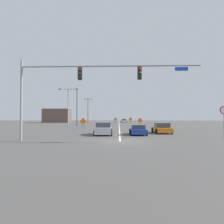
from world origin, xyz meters
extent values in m
plane|color=#4C4947|center=(0.00, 0.00, 0.00)|extent=(188.19, 188.19, 0.00)
cube|color=white|center=(0.00, 52.27, 0.00)|extent=(0.16, 104.55, 0.01)
cylinder|color=gray|center=(-8.57, 0.00, 3.54)|extent=(0.20, 0.20, 7.09)
cylinder|color=gray|center=(-0.89, 0.00, 6.46)|extent=(15.35, 0.14, 0.14)
cube|color=black|center=(-3.45, 0.00, 5.81)|extent=(0.34, 0.32, 1.05)
sphere|color=red|center=(-3.45, -0.17, 6.16)|extent=(0.22, 0.22, 0.22)
sphere|color=#3C3106|center=(-3.45, -0.17, 5.81)|extent=(0.22, 0.22, 0.22)
sphere|color=black|center=(-3.45, -0.17, 5.46)|extent=(0.22, 0.22, 0.22)
cube|color=black|center=(1.67, 0.00, 5.81)|extent=(0.34, 0.32, 1.05)
sphere|color=red|center=(1.67, -0.17, 6.16)|extent=(0.22, 0.22, 0.22)
sphere|color=#3C3106|center=(1.67, -0.17, 5.81)|extent=(0.22, 0.22, 0.22)
sphere|color=black|center=(1.67, -0.17, 5.46)|extent=(0.22, 0.22, 0.22)
cube|color=#1447B7|center=(5.22, 0.00, 6.17)|extent=(1.10, 0.03, 0.32)
cylinder|color=gray|center=(9.80, 2.12, 1.17)|extent=(0.07, 0.07, 2.35)
cylinder|color=#B20F14|center=(9.80, 2.12, 2.73)|extent=(0.76, 0.03, 0.76)
cylinder|color=white|center=(9.80, 2.10, 2.73)|extent=(0.61, 0.01, 0.61)
cylinder|color=gray|center=(-9.57, 20.05, 3.72)|extent=(0.16, 0.16, 7.44)
cylinder|color=gray|center=(-10.37, 20.05, 7.29)|extent=(1.60, 0.08, 0.08)
cube|color=#262628|center=(-11.17, 20.05, 7.29)|extent=(0.44, 0.24, 0.14)
cylinder|color=gray|center=(-8.77, 20.05, 7.29)|extent=(1.60, 0.08, 0.08)
cube|color=#262628|center=(-7.97, 20.05, 7.29)|extent=(0.44, 0.24, 0.14)
cylinder|color=black|center=(-10.15, 30.65, 4.45)|extent=(0.16, 0.16, 8.90)
cylinder|color=black|center=(-10.89, 30.65, 8.75)|extent=(1.48, 0.08, 0.08)
cube|color=#262628|center=(-11.63, 30.65, 8.75)|extent=(0.44, 0.24, 0.14)
cylinder|color=black|center=(-10.51, 50.10, 4.10)|extent=(0.16, 0.16, 8.20)
cylinder|color=black|center=(-11.14, 50.10, 8.05)|extent=(1.26, 0.08, 0.08)
cube|color=#262628|center=(-11.77, 50.10, 8.05)|extent=(0.44, 0.24, 0.14)
cylinder|color=black|center=(-9.88, 50.10, 8.05)|extent=(1.26, 0.08, 0.08)
cube|color=#262628|center=(-9.25, 50.10, 8.05)|extent=(0.44, 0.24, 0.14)
cube|color=orange|center=(3.58, 46.50, 1.33)|extent=(1.24, 0.22, 1.25)
cylinder|color=black|center=(3.34, 46.53, 0.34)|extent=(0.05, 0.05, 0.69)
cylinder|color=black|center=(3.82, 46.46, 0.34)|extent=(0.05, 0.05, 0.69)
cube|color=orange|center=(4.42, 25.46, 1.32)|extent=(1.13, 0.19, 1.14)
cylinder|color=black|center=(4.20, 25.49, 0.37)|extent=(0.05, 0.05, 0.73)
cylinder|color=black|center=(4.64, 25.43, 0.37)|extent=(0.05, 0.05, 0.73)
cube|color=orange|center=(-1.09, 41.38, 1.37)|extent=(1.10, 0.05, 1.10)
cylinder|color=black|center=(-1.31, 41.38, 0.40)|extent=(0.05, 0.05, 0.80)
cylinder|color=black|center=(-0.88, 41.37, 0.40)|extent=(0.05, 0.05, 0.80)
cube|color=orange|center=(-6.46, 18.45, 1.30)|extent=(1.23, 0.23, 1.24)
cylinder|color=black|center=(-6.70, 18.49, 0.33)|extent=(0.05, 0.05, 0.66)
cylinder|color=black|center=(-6.23, 18.41, 0.33)|extent=(0.05, 0.05, 0.66)
cube|color=#B7BABF|center=(-1.89, 6.24, 0.53)|extent=(1.97, 4.09, 0.73)
cube|color=#333D47|center=(-1.90, 6.44, 1.17)|extent=(1.73, 2.43, 0.55)
cylinder|color=black|center=(-2.76, 4.80, 0.32)|extent=(0.24, 0.65, 0.64)
cylinder|color=black|center=(-0.93, 4.87, 0.32)|extent=(0.24, 0.65, 0.64)
cylinder|color=black|center=(-2.86, 7.62, 0.32)|extent=(0.24, 0.65, 0.64)
cylinder|color=black|center=(-1.03, 7.68, 0.32)|extent=(0.24, 0.65, 0.64)
cube|color=#1E389E|center=(2.13, 6.53, 0.44)|extent=(1.78, 3.90, 0.56)
cube|color=#333D47|center=(2.13, 6.34, 0.95)|extent=(1.57, 1.93, 0.45)
cylinder|color=black|center=(3.01, 7.87, 0.32)|extent=(0.23, 0.64, 0.64)
cylinder|color=black|center=(1.31, 7.90, 0.32)|extent=(0.23, 0.64, 0.64)
cylinder|color=black|center=(2.96, 5.16, 0.32)|extent=(0.23, 0.64, 0.64)
cylinder|color=black|center=(1.25, 5.19, 0.32)|extent=(0.23, 0.64, 0.64)
cube|color=orange|center=(5.39, 8.84, 0.45)|extent=(1.90, 3.96, 0.57)
cube|color=#333D47|center=(5.40, 8.64, 1.03)|extent=(1.69, 1.85, 0.59)
cylinder|color=black|center=(6.31, 10.23, 0.32)|extent=(0.23, 0.64, 0.64)
cylinder|color=black|center=(4.45, 10.21, 0.32)|extent=(0.23, 0.64, 0.64)
cylinder|color=black|center=(6.34, 7.47, 0.32)|extent=(0.23, 0.64, 0.64)
cylinder|color=black|center=(4.48, 7.45, 0.32)|extent=(0.23, 0.64, 0.64)
cube|color=white|center=(1.84, 57.63, 0.44)|extent=(1.82, 3.84, 0.57)
cube|color=#333D47|center=(1.84, 57.44, 1.00)|extent=(1.62, 2.31, 0.55)
cylinder|color=black|center=(2.70, 58.98, 0.32)|extent=(0.23, 0.64, 0.64)
cylinder|color=black|center=(0.93, 58.95, 0.32)|extent=(0.23, 0.64, 0.64)
cylinder|color=black|center=(2.74, 56.31, 0.32)|extent=(0.23, 0.64, 0.64)
cylinder|color=black|center=(0.97, 56.28, 0.32)|extent=(0.23, 0.64, 0.64)
cube|color=brown|center=(-22.39, 54.66, 2.47)|extent=(9.29, 5.54, 4.94)
camera|label=1|loc=(-0.11, -17.07, 2.11)|focal=32.14mm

